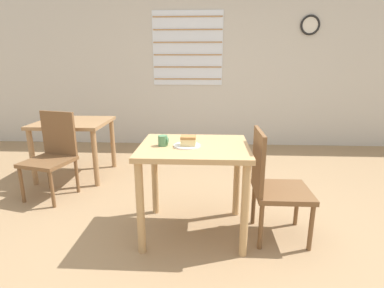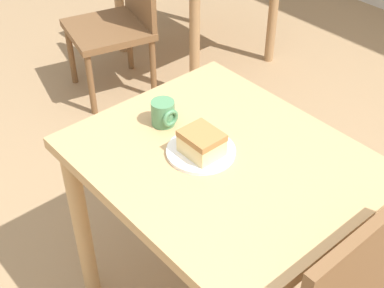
{
  "view_description": "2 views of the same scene",
  "coord_description": "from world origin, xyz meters",
  "views": [
    {
      "loc": [
        0.04,
        -2.15,
        1.41
      ],
      "look_at": [
        -0.07,
        0.08,
        0.8
      ],
      "focal_mm": 28.0,
      "sensor_mm": 36.0,
      "label": 1
    },
    {
      "loc": [
        0.81,
        -0.72,
        1.8
      ],
      "look_at": [
        -0.11,
        0.07,
        0.83
      ],
      "focal_mm": 50.0,
      "sensor_mm": 36.0,
      "label": 2
    }
  ],
  "objects": [
    {
      "name": "wall_back",
      "position": [
        0.0,
        3.03,
        1.4
      ],
      "size": [
        10.0,
        0.09,
        2.8
      ],
      "color": "beige",
      "rests_on": "ground_plane"
    },
    {
      "name": "chair_near_window",
      "position": [
        0.58,
        0.11,
        0.47
      ],
      "size": [
        0.44,
        0.44,
        0.9
      ],
      "rotation": [
        0.0,
        0.0,
        1.57
      ],
      "color": "brown",
      "rests_on": "ground_plane"
    },
    {
      "name": "dining_table_far",
      "position": [
        -1.61,
        1.4,
        0.59
      ],
      "size": [
        0.85,
        0.76,
        0.71
      ],
      "color": "#9E754C",
      "rests_on": "ground_plane"
    },
    {
      "name": "chair_far_corner",
      "position": [
        -1.6,
        0.82,
        0.47
      ],
      "size": [
        0.53,
        0.53,
        0.9
      ],
      "rotation": [
        0.0,
        0.0,
        -0.25
      ],
      "color": "brown",
      "rests_on": "ground_plane"
    },
    {
      "name": "dining_table_near",
      "position": [
        -0.06,
        0.15,
        0.64
      ],
      "size": [
        0.87,
        0.73,
        0.77
      ],
      "color": "tan",
      "rests_on": "ground_plane"
    },
    {
      "name": "cake_slice",
      "position": [
        -0.1,
        0.1,
        0.82
      ],
      "size": [
        0.12,
        0.1,
        0.07
      ],
      "color": "#E5CC89",
      "rests_on": "plate"
    },
    {
      "name": "coffee_mug",
      "position": [
        -0.3,
        0.12,
        0.81
      ],
      "size": [
        0.08,
        0.08,
        0.08
      ],
      "color": "#4C8456",
      "rests_on": "dining_table_near"
    },
    {
      "name": "ground_plane",
      "position": [
        0.0,
        0.0,
        0.0
      ],
      "size": [
        14.0,
        14.0,
        0.0
      ],
      "primitive_type": "plane",
      "color": "#997A56"
    },
    {
      "name": "plate",
      "position": [
        -0.11,
        0.11,
        0.78
      ],
      "size": [
        0.21,
        0.21,
        0.01
      ],
      "color": "white",
      "rests_on": "dining_table_near"
    }
  ]
}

